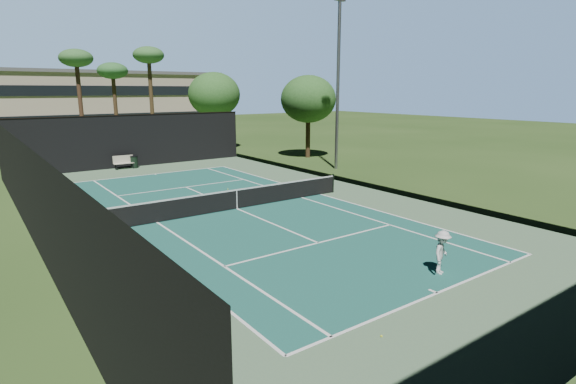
{
  "coord_description": "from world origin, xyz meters",
  "views": [
    {
      "loc": [
        -10.69,
        -19.2,
        5.83
      ],
      "look_at": [
        1.0,
        -3.0,
        1.3
      ],
      "focal_mm": 28.0,
      "sensor_mm": 36.0,
      "label": 1
    }
  ],
  "objects_px": {
    "tennis_net": "(237,198)",
    "tennis_ball_d": "(167,200)",
    "tennis_ball_b": "(183,208)",
    "tennis_ball_a": "(381,336)",
    "trash_bin": "(134,162)",
    "park_bench": "(124,162)",
    "tennis_ball_c": "(228,189)",
    "player": "(442,252)"
  },
  "relations": [
    {
      "from": "tennis_net",
      "to": "tennis_ball_d",
      "type": "height_order",
      "value": "tennis_net"
    },
    {
      "from": "tennis_ball_b",
      "to": "tennis_ball_d",
      "type": "height_order",
      "value": "tennis_ball_b"
    },
    {
      "from": "tennis_ball_a",
      "to": "tennis_ball_b",
      "type": "relative_size",
      "value": 0.82
    },
    {
      "from": "tennis_ball_d",
      "to": "trash_bin",
      "type": "height_order",
      "value": "trash_bin"
    },
    {
      "from": "tennis_ball_a",
      "to": "tennis_ball_d",
      "type": "height_order",
      "value": "tennis_ball_d"
    },
    {
      "from": "tennis_ball_b",
      "to": "park_bench",
      "type": "relative_size",
      "value": 0.05
    },
    {
      "from": "tennis_ball_c",
      "to": "trash_bin",
      "type": "bearing_deg",
      "value": 100.72
    },
    {
      "from": "tennis_ball_b",
      "to": "park_bench",
      "type": "xyz_separation_m",
      "value": [
        1.08,
        13.83,
        0.51
      ]
    },
    {
      "from": "tennis_ball_d",
      "to": "tennis_net",
      "type": "bearing_deg",
      "value": -59.88
    },
    {
      "from": "tennis_ball_b",
      "to": "tennis_ball_c",
      "type": "relative_size",
      "value": 1.0
    },
    {
      "from": "player",
      "to": "tennis_ball_a",
      "type": "relative_size",
      "value": 23.58
    },
    {
      "from": "tennis_ball_b",
      "to": "tennis_ball_c",
      "type": "xyz_separation_m",
      "value": [
        3.96,
        2.67,
        -0.0
      ]
    },
    {
      "from": "tennis_ball_b",
      "to": "trash_bin",
      "type": "xyz_separation_m",
      "value": [
        1.86,
        13.76,
        0.44
      ]
    },
    {
      "from": "player",
      "to": "tennis_ball_d",
      "type": "height_order",
      "value": "player"
    },
    {
      "from": "tennis_ball_b",
      "to": "park_bench",
      "type": "height_order",
      "value": "park_bench"
    },
    {
      "from": "player",
      "to": "tennis_ball_a",
      "type": "bearing_deg",
      "value": 176.57
    },
    {
      "from": "tennis_net",
      "to": "tennis_ball_d",
      "type": "xyz_separation_m",
      "value": [
        -2.19,
        3.78,
        -0.52
      ]
    },
    {
      "from": "tennis_ball_a",
      "to": "tennis_ball_c",
      "type": "xyz_separation_m",
      "value": [
        4.89,
        16.81,
        0.01
      ]
    },
    {
      "from": "player",
      "to": "tennis_ball_c",
      "type": "distance_m",
      "value": 15.27
    },
    {
      "from": "tennis_ball_a",
      "to": "tennis_ball_d",
      "type": "bearing_deg",
      "value": 86.73
    },
    {
      "from": "park_bench",
      "to": "tennis_net",
      "type": "bearing_deg",
      "value": -85.88
    },
    {
      "from": "tennis_net",
      "to": "tennis_ball_b",
      "type": "distance_m",
      "value": 2.74
    },
    {
      "from": "player",
      "to": "tennis_ball_c",
      "type": "bearing_deg",
      "value": 65.77
    },
    {
      "from": "player",
      "to": "trash_bin",
      "type": "xyz_separation_m",
      "value": [
        -1.68,
        26.34,
        -0.25
      ]
    },
    {
      "from": "tennis_ball_b",
      "to": "tennis_ball_d",
      "type": "bearing_deg",
      "value": 89.91
    },
    {
      "from": "trash_bin",
      "to": "park_bench",
      "type": "bearing_deg",
      "value": 174.82
    },
    {
      "from": "tennis_ball_a",
      "to": "tennis_ball_b",
      "type": "distance_m",
      "value": 14.17
    },
    {
      "from": "tennis_ball_c",
      "to": "tennis_ball_b",
      "type": "bearing_deg",
      "value": -145.98
    },
    {
      "from": "tennis_ball_c",
      "to": "tennis_ball_d",
      "type": "relative_size",
      "value": 1.05
    },
    {
      "from": "tennis_net",
      "to": "park_bench",
      "type": "bearing_deg",
      "value": 94.12
    },
    {
      "from": "tennis_ball_a",
      "to": "tennis_ball_b",
      "type": "xyz_separation_m",
      "value": [
        0.93,
        14.14,
        0.01
      ]
    },
    {
      "from": "tennis_net",
      "to": "trash_bin",
      "type": "distance_m",
      "value": 15.33
    },
    {
      "from": "tennis_ball_a",
      "to": "tennis_ball_c",
      "type": "height_order",
      "value": "tennis_ball_c"
    },
    {
      "from": "tennis_ball_a",
      "to": "tennis_ball_b",
      "type": "height_order",
      "value": "tennis_ball_b"
    },
    {
      "from": "tennis_ball_c",
      "to": "tennis_ball_d",
      "type": "bearing_deg",
      "value": -173.41
    },
    {
      "from": "park_bench",
      "to": "tennis_ball_b",
      "type": "bearing_deg",
      "value": -94.48
    },
    {
      "from": "tennis_net",
      "to": "tennis_ball_d",
      "type": "distance_m",
      "value": 4.4
    },
    {
      "from": "player",
      "to": "tennis_ball_c",
      "type": "height_order",
      "value": "player"
    },
    {
      "from": "tennis_ball_c",
      "to": "trash_bin",
      "type": "xyz_separation_m",
      "value": [
        -2.1,
        11.09,
        0.44
      ]
    },
    {
      "from": "tennis_ball_a",
      "to": "tennis_ball_d",
      "type": "distance_m",
      "value": 16.38
    },
    {
      "from": "tennis_ball_a",
      "to": "tennis_ball_b",
      "type": "bearing_deg",
      "value": 86.24
    },
    {
      "from": "tennis_ball_b",
      "to": "trash_bin",
      "type": "relative_size",
      "value": 0.08
    }
  ]
}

